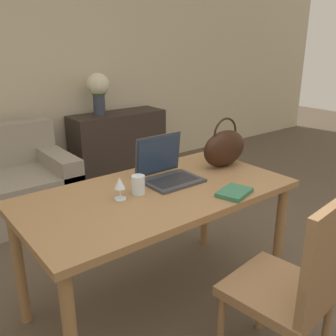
# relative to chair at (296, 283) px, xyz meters

# --- Properties ---
(wall_back) EXTENTS (10.00, 0.06, 2.70)m
(wall_back) POSITION_rel_chair_xyz_m (-0.06, 3.28, 0.81)
(wall_back) COLOR beige
(wall_back) RESTS_ON ground_plane
(dining_table) EXTENTS (1.56, 0.81, 0.77)m
(dining_table) POSITION_rel_chair_xyz_m (-0.17, 0.82, 0.14)
(dining_table) COLOR olive
(dining_table) RESTS_ON ground_plane
(chair) EXTENTS (0.49, 0.49, 0.98)m
(chair) POSITION_rel_chair_xyz_m (0.00, 0.00, 0.00)
(chair) COLOR olive
(chair) RESTS_ON ground_plane
(sideboard) EXTENTS (1.13, 0.40, 0.77)m
(sideboard) POSITION_rel_chair_xyz_m (0.85, 2.99, -0.16)
(sideboard) COLOR #332823
(sideboard) RESTS_ON ground_plane
(laptop) EXTENTS (0.33, 0.29, 0.27)m
(laptop) POSITION_rel_chair_xyz_m (-0.02, 0.94, 0.30)
(laptop) COLOR #38383D
(laptop) RESTS_ON dining_table
(drinking_glass) EXTENTS (0.08, 0.08, 0.11)m
(drinking_glass) POSITION_rel_chair_xyz_m (-0.28, 0.85, 0.28)
(drinking_glass) COLOR silver
(drinking_glass) RESTS_ON dining_table
(wine_glass) EXTENTS (0.07, 0.07, 0.13)m
(wine_glass) POSITION_rel_chair_xyz_m (-0.40, 0.85, 0.31)
(wine_glass) COLOR silver
(wine_glass) RESTS_ON dining_table
(handbag) EXTENTS (0.36, 0.14, 0.33)m
(handbag) POSITION_rel_chair_xyz_m (0.44, 0.90, 0.36)
(handbag) COLOR black
(handbag) RESTS_ON dining_table
(flower_vase) EXTENTS (0.25, 0.25, 0.47)m
(flower_vase) POSITION_rel_chair_xyz_m (0.63, 2.99, 0.52)
(flower_vase) COLOR #333847
(flower_vase) RESTS_ON sideboard
(book) EXTENTS (0.23, 0.19, 0.02)m
(book) POSITION_rel_chair_xyz_m (0.13, 0.51, 0.24)
(book) COLOR #336B4C
(book) RESTS_ON dining_table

